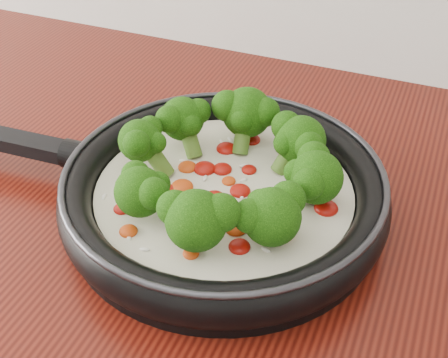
% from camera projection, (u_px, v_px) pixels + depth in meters
% --- Properties ---
extents(skillet, '(0.57, 0.38, 0.11)m').
position_uv_depth(skillet, '(223.00, 187.00, 0.64)').
color(skillet, black).
rests_on(skillet, counter).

